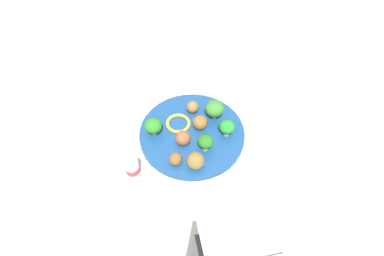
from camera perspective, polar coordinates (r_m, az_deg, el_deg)
name	(u,v)px	position (r m, az deg, el deg)	size (l,w,h in m)	color
ground_plane	(192,136)	(1.04, 0.00, -1.24)	(4.00, 4.00, 0.00)	#B2B2AD
plate	(192,135)	(1.03, 0.00, -0.97)	(0.28, 0.28, 0.02)	navy
broccoli_floret_back_left	(206,142)	(0.97, 2.02, -2.04)	(0.04, 0.04, 0.05)	#AAC374
broccoli_floret_mid_right	(214,108)	(1.03, 3.34, 2.91)	(0.05, 0.05, 0.06)	#A3CE7C
broccoli_floret_far_rim	(227,127)	(1.00, 5.20, 0.14)	(0.04, 0.04, 0.05)	#A7C281
broccoli_floret_front_left	(153,126)	(1.00, -5.73, 0.33)	(0.05, 0.05, 0.05)	#A9C878
meatball_back_right	(183,138)	(0.99, -1.33, -1.50)	(0.04, 0.04, 0.04)	brown
meatball_far_rim	(176,159)	(0.96, -2.44, -4.57)	(0.03, 0.03, 0.03)	brown
meatball_mid_left	(200,123)	(1.02, 1.25, 0.78)	(0.04, 0.04, 0.04)	brown
meatball_center	(196,161)	(0.94, 0.52, -4.84)	(0.05, 0.05, 0.05)	brown
meatball_front_left	(193,107)	(1.06, 0.10, 3.13)	(0.03, 0.03, 0.03)	brown
pepper_ring_front_right	(178,123)	(1.04, -2.05, 0.70)	(0.07, 0.07, 0.01)	yellow
napkin	(254,92)	(1.15, 9.16, 5.27)	(0.17, 0.12, 0.01)	white
fork	(252,86)	(1.16, 8.81, 6.13)	(0.12, 0.02, 0.01)	silver
knife	(260,93)	(1.15, 10.06, 5.12)	(0.15, 0.02, 0.01)	silver
yogurt_bottle	(132,168)	(0.95, -8.82, -5.84)	(0.03, 0.03, 0.07)	white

